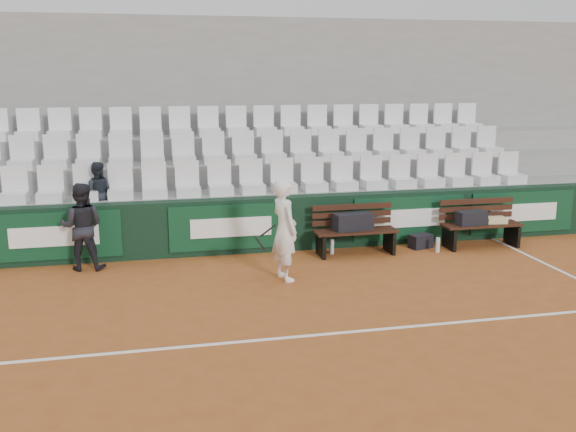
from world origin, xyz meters
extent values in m
plane|color=#9D5223|center=(0.00, 0.00, 0.00)|extent=(80.00, 80.00, 0.00)
cube|color=white|center=(0.00, 0.00, 0.00)|extent=(18.00, 0.06, 0.01)
cube|color=black|center=(0.00, 4.00, 0.50)|extent=(18.00, 0.30, 1.00)
cube|color=#0C381E|center=(-3.20, 3.83, 0.52)|extent=(2.20, 0.04, 0.82)
cube|color=#0C381E|center=(-0.20, 3.83, 0.52)|extent=(2.20, 0.04, 0.82)
cube|color=#0C381E|center=(3.20, 3.83, 0.52)|extent=(2.20, 0.04, 0.82)
cube|color=#0C381E|center=(5.60, 3.83, 0.52)|extent=(2.20, 0.04, 0.82)
cube|color=gray|center=(0.00, 4.62, 0.50)|extent=(18.00, 0.95, 1.00)
cube|color=gray|center=(0.00, 5.58, 0.72)|extent=(18.00, 0.95, 1.45)
cube|color=gray|center=(0.00, 6.53, 0.95)|extent=(18.00, 0.95, 1.90)
cube|color=gray|center=(0.00, 7.15, 2.20)|extent=(18.00, 0.30, 4.40)
cube|color=silver|center=(0.00, 4.45, 1.31)|extent=(11.90, 0.44, 0.63)
cube|color=silver|center=(0.00, 5.40, 1.77)|extent=(11.90, 0.44, 0.63)
cube|color=white|center=(0.00, 6.35, 2.21)|extent=(11.90, 0.44, 0.63)
cube|color=#351A10|center=(2.00, 3.40, 0.23)|extent=(1.50, 0.56, 0.45)
cube|color=#371B10|center=(4.47, 3.37, 0.23)|extent=(1.50, 0.56, 0.45)
cube|color=black|center=(1.95, 3.44, 0.60)|extent=(0.74, 0.39, 0.30)
cube|color=black|center=(4.23, 3.34, 0.58)|extent=(0.57, 0.30, 0.26)
cube|color=#D4C589|center=(4.75, 3.38, 0.50)|extent=(0.41, 0.31, 0.10)
cube|color=black|center=(3.33, 3.55, 0.13)|extent=(0.48, 0.36, 0.26)
cylinder|color=silver|center=(1.59, 3.52, 0.14)|extent=(0.08, 0.08, 0.27)
cylinder|color=silver|center=(3.51, 3.19, 0.14)|extent=(0.08, 0.08, 0.28)
imported|color=white|center=(0.44, 2.28, 0.81)|extent=(0.53, 0.67, 1.62)
torus|color=black|center=(0.04, 2.28, 0.62)|extent=(0.19, 0.30, 0.26)
cylinder|color=black|center=(0.18, 2.28, 0.81)|extent=(0.26, 0.03, 0.20)
imported|color=black|center=(-2.72, 3.53, 0.73)|extent=(0.79, 0.66, 1.46)
imported|color=black|center=(-2.50, 4.50, 1.56)|extent=(0.59, 0.48, 1.12)
camera|label=1|loc=(-1.62, -7.26, 3.22)|focal=40.00mm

